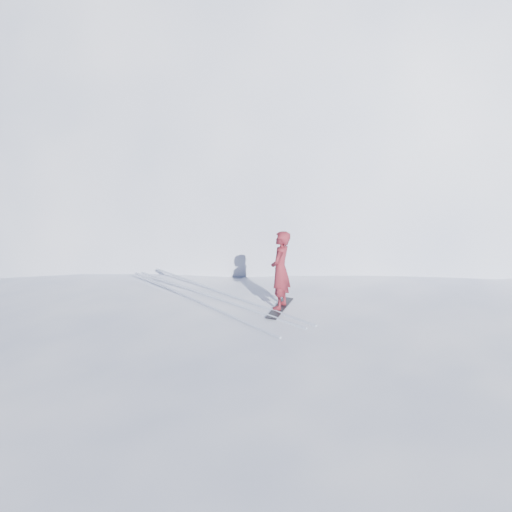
# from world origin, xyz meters

# --- Properties ---
(ground) EXTENTS (400.00, 400.00, 0.00)m
(ground) POSITION_xyz_m (0.00, 0.00, 0.00)
(ground) COLOR white
(ground) RESTS_ON ground
(near_ridge) EXTENTS (36.00, 28.00, 4.80)m
(near_ridge) POSITION_xyz_m (1.00, 3.00, 0.00)
(near_ridge) COLOR white
(near_ridge) RESTS_ON ground
(summit_peak) EXTENTS (60.00, 56.00, 56.00)m
(summit_peak) POSITION_xyz_m (22.00, 26.00, 0.00)
(summit_peak) COLOR white
(summit_peak) RESTS_ON ground
(peak_shoulder) EXTENTS (28.00, 24.00, 18.00)m
(peak_shoulder) POSITION_xyz_m (10.00, 20.00, 0.00)
(peak_shoulder) COLOR white
(peak_shoulder) RESTS_ON ground
(wind_bumps) EXTENTS (16.00, 14.40, 1.00)m
(wind_bumps) POSITION_xyz_m (-0.56, 2.12, 0.00)
(wind_bumps) COLOR white
(wind_bumps) RESTS_ON ground
(snowboard) EXTENTS (1.35, 1.04, 0.02)m
(snowboard) POSITION_xyz_m (0.35, 3.61, 2.41)
(snowboard) COLOR black
(snowboard) RESTS_ON near_ridge
(snowboarder) EXTENTS (0.84, 0.78, 1.93)m
(snowboarder) POSITION_xyz_m (0.35, 3.61, 3.39)
(snowboarder) COLOR maroon
(snowboarder) RESTS_ON snowboard
(board_tracks) EXTENTS (1.79, 5.97, 0.04)m
(board_tracks) POSITION_xyz_m (-0.60, 5.23, 2.42)
(board_tracks) COLOR silver
(board_tracks) RESTS_ON ground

